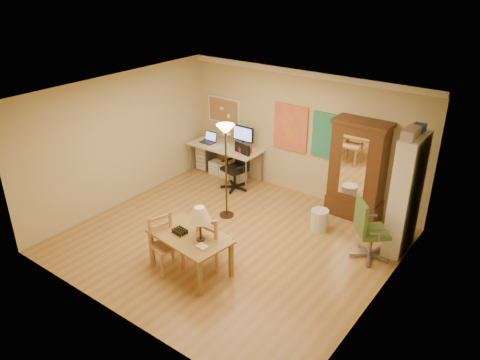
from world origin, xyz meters
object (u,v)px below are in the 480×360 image
Objects in this scene: office_chair_green at (369,243)px; armoire at (357,176)px; office_chair_black at (236,177)px; computer_desk at (228,159)px; dining_table at (193,230)px; bookshelf at (406,195)px.

office_chair_green is 0.56× the size of armoire.
computer_desk is at bearing 145.30° from office_chair_black.
office_chair_black is (-1.33, 2.87, -0.51)m from dining_table.
dining_table is 3.54m from armoire.
computer_desk reaches higher than dining_table.
computer_desk reaches higher than office_chair_black.
dining_table is at bearing -132.26° from bookshelf.
dining_table is at bearing -111.55° from armoire.
dining_table is 3.01m from office_chair_green.
office_chair_black is 0.52× the size of armoire.
bookshelf is at bearing 47.74° from dining_table.
armoire is at bearing 151.71° from bookshelf.
office_chair_black is (0.49, -0.34, -0.20)m from computer_desk.
computer_desk is 1.67× the size of office_chair_black.
office_chair_black is at bearing 177.08° from bookshelf.
office_chair_green is (2.12, 2.08, -0.49)m from dining_table.
computer_desk is 4.32m from bookshelf.
computer_desk reaches higher than office_chair_green.
computer_desk is at bearing 172.87° from bookshelf.
office_chair_black is at bearing -170.93° from armoire.
bookshelf reaches higher than computer_desk.
dining_table is 0.82× the size of computer_desk.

